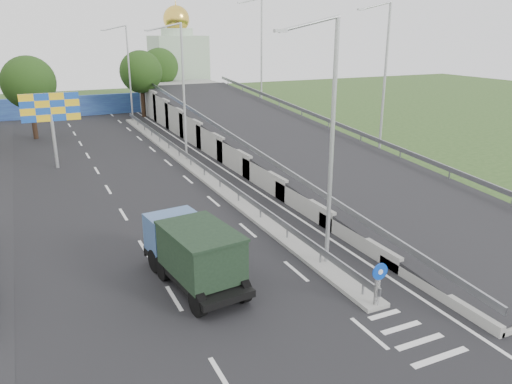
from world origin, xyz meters
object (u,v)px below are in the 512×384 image
lamp_post_far (127,68)px  church (178,63)px  billboard (51,112)px  dump_truck (193,251)px  sign_bollard (378,284)px  lamp_post_near (328,134)px  lamp_post_mid (181,86)px

lamp_post_far → church: 17.15m
church → billboard: (-19.00, -32.00, -1.12)m
church → dump_truck: 55.43m
sign_bollard → billboard: (-9.00, 25.83, 3.15)m
lamp_post_near → lamp_post_far: (0.00, 40.00, 0.00)m
lamp_post_mid → dump_truck: 20.37m
sign_bollard → church: (10.00, 57.83, 4.28)m
lamp_post_mid → lamp_post_far: 20.00m
lamp_post_near → church: (9.89, 54.00, -0.50)m
lamp_post_mid → dump_truck: lamp_post_mid is taller
dump_truck → church: bearing=66.6°
lamp_post_mid → lamp_post_far: bearing=90.0°
sign_bollard → church: bearing=80.2°
lamp_post_mid → church: 35.41m
sign_bollard → dump_truck: (-5.41, 4.72, 0.39)m
lamp_post_far → billboard: lamp_post_far is taller
church → lamp_post_near: bearing=-100.4°
sign_bollard → lamp_post_near: (0.11, 3.83, 4.77)m
sign_bollard → lamp_post_mid: bearing=89.7°
lamp_post_near → dump_truck: lamp_post_near is taller
lamp_post_far → church: church is taller
sign_bollard → dump_truck: 7.19m
sign_bollard → lamp_post_far: size_ratio=0.17×
lamp_post_near → lamp_post_mid: size_ratio=1.00×
billboard → lamp_post_mid: bearing=-12.4°
sign_bollard → church: 58.84m
lamp_post_mid → church: size_ratio=0.73×
lamp_post_near → lamp_post_mid: bearing=90.0°
sign_bollard → dump_truck: dump_truck is taller
sign_bollard → lamp_post_near: bearing=88.4°
church → dump_truck: (-15.41, -53.11, -3.88)m
lamp_post_mid → billboard: size_ratio=1.83×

